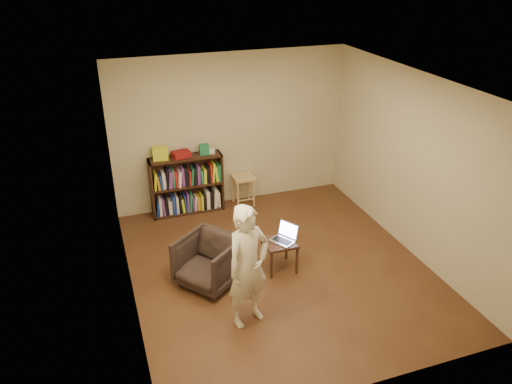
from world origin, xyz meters
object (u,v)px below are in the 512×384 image
object	(u,v)px
armchair	(208,261)
laptop	(285,236)
side_table	(279,246)
stool	(243,182)
bookshelf	(187,188)
person	(248,267)

from	to	relation	value
armchair	laptop	size ratio (longest dim) A/B	1.77
armchair	side_table	bearing A→B (deg)	51.75
stool	armchair	world-z (taller)	armchair
side_table	laptop	world-z (taller)	laptop
bookshelf	person	xyz separation A→B (m)	(0.10, -2.98, 0.33)
side_table	bookshelf	bearing A→B (deg)	111.88
armchair	person	world-z (taller)	person
laptop	stool	bearing A→B (deg)	146.89
bookshelf	armchair	world-z (taller)	bookshelf
side_table	person	distance (m)	1.23
bookshelf	armchair	size ratio (longest dim) A/B	1.62
bookshelf	laptop	xyz separation A→B (m)	(0.92, -2.09, 0.06)
person	side_table	bearing A→B (deg)	30.81
bookshelf	side_table	bearing A→B (deg)	-68.12
armchair	laptop	xyz separation A→B (m)	(1.09, 0.02, 0.16)
stool	side_table	world-z (taller)	stool
side_table	person	world-z (taller)	person
stool	side_table	bearing A→B (deg)	-93.73
bookshelf	person	distance (m)	3.00
person	stool	bearing A→B (deg)	54.09
side_table	person	xyz separation A→B (m)	(-0.75, -0.89, 0.40)
armchair	person	size ratio (longest dim) A/B	0.48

